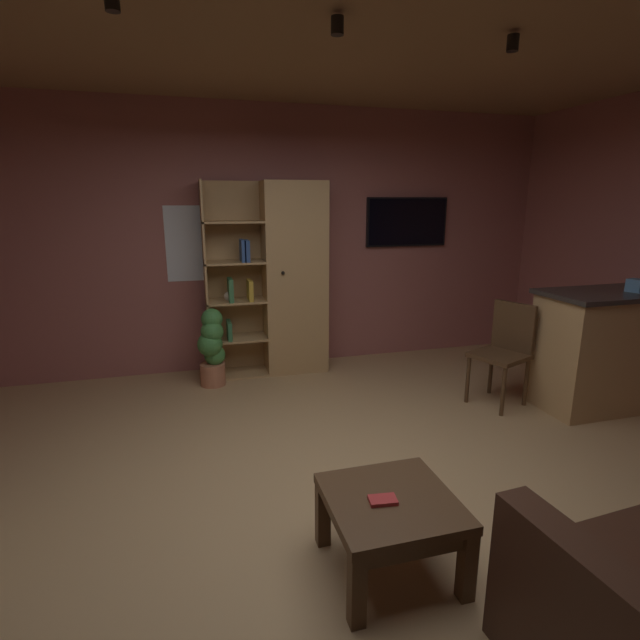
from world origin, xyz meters
name	(u,v)px	position (x,y,z in m)	size (l,w,h in m)	color
floor	(337,499)	(0.00, 0.00, -0.01)	(6.53, 5.29, 0.02)	tan
wall_back	(264,241)	(0.00, 2.68, 1.39)	(6.65, 0.06, 2.78)	#9E5B56
window_pane_back	(202,243)	(-0.65, 2.64, 1.38)	(0.74, 0.01, 0.77)	white
bookshelf_cabinet	(286,280)	(0.19, 2.40, 0.99)	(1.25, 0.41, 2.00)	tan
kitchen_bar_counter	(615,348)	(2.82, 0.71, 0.53)	(1.41, 0.64, 1.05)	tan
tissue_box	(636,286)	(2.86, 0.64, 1.10)	(0.12, 0.12, 0.11)	#598CBF
coffee_table	(390,513)	(0.07, -0.64, 0.32)	(0.62, 0.62, 0.40)	#4C331E
table_book_0	(383,500)	(0.02, -0.66, 0.41)	(0.13, 0.08, 0.02)	#B22D2D
dining_chair	(505,347)	(1.90, 1.01, 0.53)	(0.55, 0.55, 0.92)	#4C331E
potted_floor_plant	(212,347)	(-0.63, 2.14, 0.40)	(0.27, 0.28, 0.78)	#B77051
wall_mounted_tv	(407,222)	(1.65, 2.61, 1.57)	(0.98, 0.06, 0.55)	black
track_light_spot_1	(112,1)	(-1.07, 0.17, 2.71)	(0.07, 0.07, 0.09)	black
track_light_spot_2	(337,26)	(0.04, 0.20, 2.71)	(0.07, 0.07, 0.09)	black
track_light_spot_3	(513,43)	(1.13, 0.20, 2.71)	(0.07, 0.07, 0.09)	black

